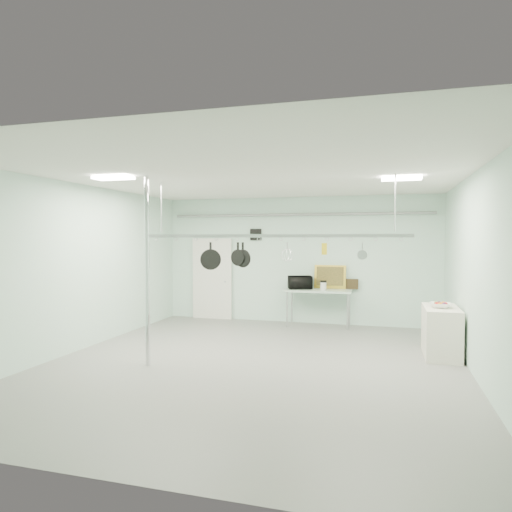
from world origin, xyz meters
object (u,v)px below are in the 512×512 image
(chrome_pole, at_px, (147,271))
(coffee_canister, at_px, (323,286))
(prep_table, at_px, (319,292))
(skillet_left, at_px, (211,256))
(side_cabinet, at_px, (441,332))
(microwave, at_px, (300,282))
(skillet_mid, at_px, (238,253))
(skillet_right, at_px, (243,255))
(fruit_bowl, at_px, (441,305))
(pot_rack, at_px, (270,234))

(chrome_pole, bearing_deg, coffee_canister, 59.30)
(prep_table, relative_size, skillet_left, 3.12)
(side_cabinet, relative_size, microwave, 2.10)
(coffee_canister, xyz_separation_m, skillet_mid, (-1.12, -3.19, 0.88))
(side_cabinet, bearing_deg, chrome_pole, -157.59)
(prep_table, bearing_deg, skillet_mid, -106.67)
(skillet_left, distance_m, skillet_right, 0.62)
(prep_table, relative_size, side_cabinet, 1.33)
(skillet_mid, relative_size, skillet_right, 0.89)
(fruit_bowl, bearing_deg, side_cabinet, 73.98)
(fruit_bowl, relative_size, skillet_mid, 0.94)
(chrome_pole, distance_m, microwave, 4.63)
(chrome_pole, bearing_deg, side_cabinet, 22.41)
(prep_table, xyz_separation_m, skillet_mid, (-0.99, -3.30, 1.05))
(side_cabinet, xyz_separation_m, pot_rack, (-2.95, -1.10, 1.78))
(skillet_right, bearing_deg, chrome_pole, -132.29)
(prep_table, height_order, skillet_right, skillet_right)
(coffee_canister, bearing_deg, prep_table, 139.41)
(fruit_bowl, xyz_separation_m, skillet_mid, (-3.51, -1.01, 0.94))
(prep_table, xyz_separation_m, microwave, (-0.46, 0.02, 0.23))
(skillet_right, bearing_deg, coffee_canister, 87.22)
(skillet_mid, bearing_deg, skillet_left, -165.72)
(chrome_pole, height_order, skillet_mid, chrome_pole)
(chrome_pole, relative_size, prep_table, 2.00)
(side_cabinet, height_order, fruit_bowl, fruit_bowl)
(skillet_left, relative_size, skillet_mid, 1.28)
(coffee_canister, relative_size, skillet_right, 0.42)
(side_cabinet, xyz_separation_m, fruit_bowl, (-0.02, -0.09, 0.50))
(microwave, bearing_deg, side_cabinet, 124.84)
(coffee_canister, bearing_deg, skillet_mid, -109.29)
(coffee_canister, height_order, fruit_bowl, coffee_canister)
(prep_table, height_order, pot_rack, pot_rack)
(skillet_left, bearing_deg, skillet_right, -18.66)
(coffee_canister, xyz_separation_m, skillet_right, (-1.03, -3.19, 0.86))
(microwave, height_order, skillet_left, skillet_left)
(skillet_left, bearing_deg, fruit_bowl, -4.56)
(microwave, bearing_deg, skillet_right, 63.75)
(chrome_pole, distance_m, fruit_bowl, 5.23)
(pot_rack, xyz_separation_m, microwave, (-0.06, 3.32, -1.17))
(prep_table, height_order, fruit_bowl, fruit_bowl)
(skillet_left, bearing_deg, coffee_canister, 44.11)
(side_cabinet, xyz_separation_m, skillet_mid, (-3.54, -1.10, 1.44))
(pot_rack, xyz_separation_m, skillet_mid, (-0.59, 0.00, -0.34))
(chrome_pole, xyz_separation_m, skillet_mid, (1.31, 0.90, 0.29))
(side_cabinet, height_order, coffee_canister, coffee_canister)
(chrome_pole, relative_size, microwave, 5.60)
(pot_rack, distance_m, microwave, 3.52)
(skillet_mid, bearing_deg, coffee_canister, 84.99)
(side_cabinet, distance_m, fruit_bowl, 0.50)
(prep_table, height_order, side_cabinet, prep_table)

